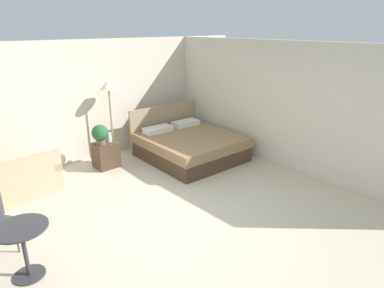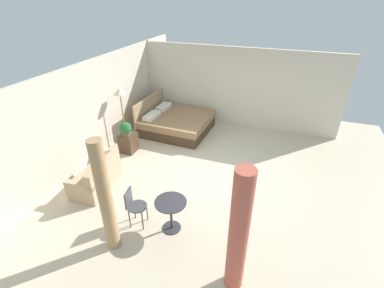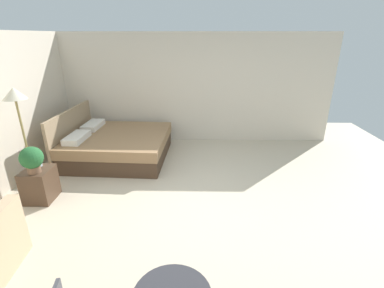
{
  "view_description": "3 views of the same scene",
  "coord_description": "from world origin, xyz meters",
  "views": [
    {
      "loc": [
        -2.86,
        -3.6,
        2.86
      ],
      "look_at": [
        0.76,
        0.4,
        0.95
      ],
      "focal_mm": 31.28,
      "sensor_mm": 36.0,
      "label": 1
    },
    {
      "loc": [
        -5.7,
        -1.56,
        4.19
      ],
      "look_at": [
        -0.29,
        0.38,
        0.91
      ],
      "focal_mm": 25.82,
      "sensor_mm": 36.0,
      "label": 2
    },
    {
      "loc": [
        -3.62,
        -0.03,
        2.52
      ],
      "look_at": [
        0.75,
        0.07,
        0.79
      ],
      "focal_mm": 25.76,
      "sensor_mm": 36.0,
      "label": 3
    }
  ],
  "objects": [
    {
      "name": "ground_plane",
      "position": [
        0.0,
        0.0,
        -0.01
      ],
      "size": [
        9.18,
        9.52,
        0.02
      ],
      "primitive_type": "cube",
      "color": "beige"
    },
    {
      "name": "bed",
      "position": [
        1.89,
        1.74,
        0.3
      ],
      "size": [
        2.0,
        2.14,
        1.05
      ],
      "color": "#473323",
      "rests_on": "ground"
    },
    {
      "name": "potted_plant",
      "position": [
        0.12,
        2.49,
        0.77
      ],
      "size": [
        0.34,
        0.34,
        0.42
      ],
      "color": "brown",
      "rests_on": "nightstand"
    },
    {
      "name": "curtain_right",
      "position": [
        -2.84,
        1.01,
        1.12
      ],
      "size": [
        0.24,
        0.24,
        2.23
      ],
      "color": "tan",
      "rests_on": "ground"
    },
    {
      "name": "curtain_left",
      "position": [
        -2.84,
        -1.24,
        1.12
      ],
      "size": [
        0.29,
        0.29,
        2.23
      ],
      "color": "#C15B47",
      "rests_on": "ground"
    },
    {
      "name": "balcony_table",
      "position": [
        -2.11,
        0.16,
        0.47
      ],
      "size": [
        0.62,
        0.62,
        0.68
      ],
      "color": "#2D2D33",
      "rests_on": "ground"
    },
    {
      "name": "nightstand",
      "position": [
        0.22,
        2.52,
        0.27
      ],
      "size": [
        0.46,
        0.42,
        0.54
      ],
      "color": "#473323",
      "rests_on": "ground"
    },
    {
      "name": "wall_right",
      "position": [
        3.09,
        0.0,
        1.3
      ],
      "size": [
        0.12,
        6.52,
        2.6
      ],
      "primitive_type": "cube",
      "color": "beige",
      "rests_on": "ground"
    },
    {
      "name": "couch",
      "position": [
        -1.52,
        2.33,
        0.27
      ],
      "size": [
        1.29,
        0.8,
        0.78
      ],
      "color": "tan",
      "rests_on": "ground"
    },
    {
      "name": "vase",
      "position": [
        0.34,
        2.55,
        0.63
      ],
      "size": [
        0.12,
        0.12,
        0.19
      ],
      "color": "silver",
      "rests_on": "nightstand"
    },
    {
      "name": "floor_lamp",
      "position": [
        0.58,
        2.83,
        1.5
      ],
      "size": [
        0.35,
        0.35,
        1.77
      ],
      "color": "#99844C",
      "rests_on": "ground"
    },
    {
      "name": "wall_back",
      "position": [
        0.0,
        3.26,
        1.3
      ],
      "size": [
        9.18,
        0.12,
        2.6
      ],
      "primitive_type": "cube",
      "color": "beige",
      "rests_on": "ground"
    },
    {
      "name": "cafe_chair_near_window",
      "position": [
        -2.23,
        0.9,
        0.51
      ],
      "size": [
        0.44,
        0.44,
        0.82
      ],
      "color": "#3F3F44",
      "rests_on": "ground"
    }
  ]
}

